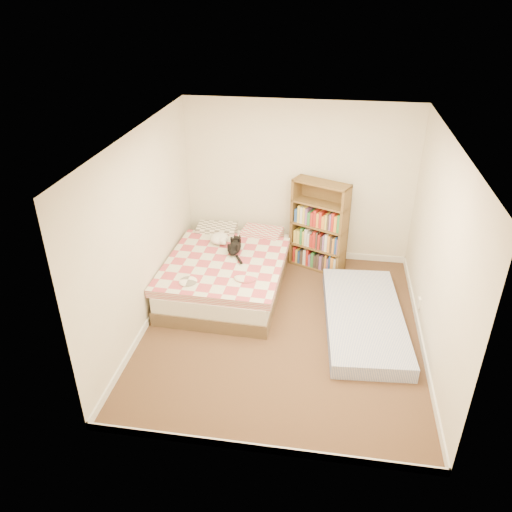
# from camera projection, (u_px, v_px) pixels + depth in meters

# --- Properties ---
(room) EXTENTS (3.51, 4.01, 2.51)m
(room) POSITION_uv_depth(u_px,v_px,m) (285.00, 246.00, 5.92)
(room) COLOR #492C1F
(room) RESTS_ON ground
(bed) EXTENTS (1.67, 2.25, 0.59)m
(bed) POSITION_uv_depth(u_px,v_px,m) (228.00, 271.00, 7.24)
(bed) COLOR brown
(bed) RESTS_ON room
(bookshelf) EXTENTS (0.96, 0.61, 1.41)m
(bookshelf) POSITION_uv_depth(u_px,v_px,m) (318.00, 236.00, 7.64)
(bookshelf) COLOR brown
(bookshelf) RESTS_ON room
(floor_mattress) EXTENTS (1.14, 2.22, 0.19)m
(floor_mattress) POSITION_uv_depth(u_px,v_px,m) (364.00, 318.00, 6.51)
(floor_mattress) COLOR #7582C3
(floor_mattress) RESTS_ON room
(black_cat) EXTENTS (0.22, 0.67, 0.15)m
(black_cat) POSITION_uv_depth(u_px,v_px,m) (235.00, 247.00, 7.19)
(black_cat) COLOR black
(black_cat) RESTS_ON bed
(white_dog) EXTENTS (0.32, 0.34, 0.15)m
(white_dog) POSITION_uv_depth(u_px,v_px,m) (220.00, 239.00, 7.40)
(white_dog) COLOR white
(white_dog) RESTS_ON bed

